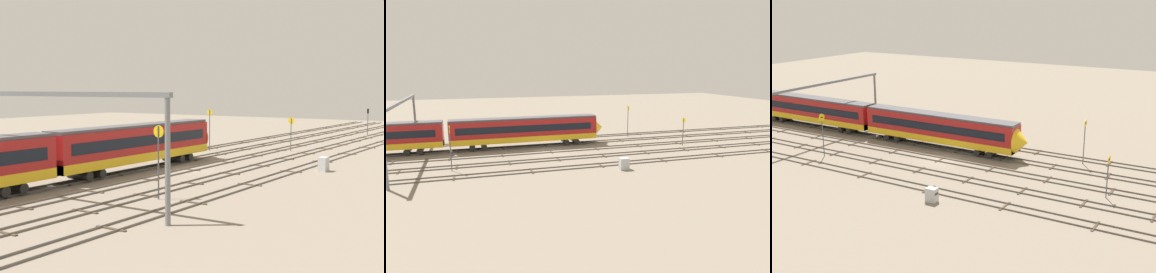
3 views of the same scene
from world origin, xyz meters
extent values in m
plane|color=gray|center=(0.00, 0.00, 0.00)|extent=(204.44, 204.44, 0.00)
cube|color=#59544C|center=(0.00, -10.34, 0.08)|extent=(188.44, 0.07, 0.16)
cube|color=#59544C|center=(0.00, -8.91, 0.08)|extent=(188.44, 0.07, 0.16)
cube|color=#473828|center=(-23.55, -9.62, 0.04)|extent=(0.24, 2.40, 0.08)
cube|color=#473828|center=(-14.13, -9.62, 0.04)|extent=(0.24, 2.40, 0.08)
cube|color=#473828|center=(-4.71, -9.62, 0.04)|extent=(0.24, 2.40, 0.08)
cube|color=#473828|center=(4.71, -9.62, 0.04)|extent=(0.24, 2.40, 0.08)
cube|color=#473828|center=(14.13, -9.62, 0.04)|extent=(0.24, 2.40, 0.08)
cube|color=#473828|center=(23.55, -9.62, 0.04)|extent=(0.24, 2.40, 0.08)
cube|color=#473828|center=(32.98, -9.62, 0.04)|extent=(0.24, 2.40, 0.08)
cube|color=#473828|center=(42.40, -9.62, 0.04)|extent=(0.24, 2.40, 0.08)
cube|color=#59544C|center=(0.00, -5.53, 0.08)|extent=(188.44, 0.07, 0.16)
cube|color=#59544C|center=(0.00, -4.09, 0.08)|extent=(188.44, 0.07, 0.16)
cube|color=#473828|center=(-27.92, -4.81, 0.04)|extent=(0.24, 2.40, 0.08)
cube|color=#473828|center=(-20.94, -4.81, 0.04)|extent=(0.24, 2.40, 0.08)
cube|color=#473828|center=(-13.96, -4.81, 0.04)|extent=(0.24, 2.40, 0.08)
cube|color=#473828|center=(-6.98, -4.81, 0.04)|extent=(0.24, 2.40, 0.08)
cube|color=#473828|center=(0.00, -4.81, 0.04)|extent=(0.24, 2.40, 0.08)
cube|color=#473828|center=(6.98, -4.81, 0.04)|extent=(0.24, 2.40, 0.08)
cube|color=#473828|center=(13.96, -4.81, 0.04)|extent=(0.24, 2.40, 0.08)
cube|color=#473828|center=(20.94, -4.81, 0.04)|extent=(0.24, 2.40, 0.08)
cube|color=#473828|center=(27.92, -4.81, 0.04)|extent=(0.24, 2.40, 0.08)
cube|color=#473828|center=(34.90, -4.81, 0.04)|extent=(0.24, 2.40, 0.08)
cube|color=#473828|center=(41.88, -4.81, 0.04)|extent=(0.24, 2.40, 0.08)
cube|color=#473828|center=(48.85, -4.81, 0.04)|extent=(0.24, 2.40, 0.08)
cube|color=#473828|center=(55.83, -4.81, 0.04)|extent=(0.24, 2.40, 0.08)
cube|color=#59544C|center=(0.00, -0.72, 0.08)|extent=(188.44, 0.07, 0.16)
cube|color=#59544C|center=(0.00, 0.72, 0.08)|extent=(188.44, 0.07, 0.16)
cube|color=#473828|center=(-22.61, 0.00, 0.04)|extent=(0.24, 2.40, 0.08)
cube|color=#473828|center=(-15.08, 0.00, 0.04)|extent=(0.24, 2.40, 0.08)
cube|color=#473828|center=(-7.54, 0.00, 0.04)|extent=(0.24, 2.40, 0.08)
cube|color=#473828|center=(0.00, 0.00, 0.04)|extent=(0.24, 2.40, 0.08)
cube|color=#473828|center=(7.54, 0.00, 0.04)|extent=(0.24, 2.40, 0.08)
cube|color=#473828|center=(15.08, 0.00, 0.04)|extent=(0.24, 2.40, 0.08)
cube|color=#473828|center=(22.61, 0.00, 0.04)|extent=(0.24, 2.40, 0.08)
cube|color=#473828|center=(30.15, 0.00, 0.04)|extent=(0.24, 2.40, 0.08)
cube|color=#473828|center=(37.69, 0.00, 0.04)|extent=(0.24, 2.40, 0.08)
cube|color=#473828|center=(45.23, 0.00, 0.04)|extent=(0.24, 2.40, 0.08)
cube|color=#473828|center=(52.76, 0.00, 0.04)|extent=(0.24, 2.40, 0.08)
cube|color=#473828|center=(60.30, 0.00, 0.04)|extent=(0.24, 2.40, 0.08)
cube|color=#473828|center=(67.84, 0.00, 0.04)|extent=(0.24, 2.40, 0.08)
cube|color=#473828|center=(75.38, 0.00, 0.04)|extent=(0.24, 2.40, 0.08)
cube|color=#59544C|center=(0.00, 4.09, 0.08)|extent=(188.44, 0.07, 0.16)
cube|color=#59544C|center=(0.00, 5.53, 0.08)|extent=(188.44, 0.07, 0.16)
cube|color=#473828|center=(-13.96, 4.81, 0.04)|extent=(0.24, 2.40, 0.08)
cube|color=#473828|center=(-6.98, 4.81, 0.04)|extent=(0.24, 2.40, 0.08)
cube|color=#473828|center=(0.00, 4.81, 0.04)|extent=(0.24, 2.40, 0.08)
cube|color=#473828|center=(6.98, 4.81, 0.04)|extent=(0.24, 2.40, 0.08)
cube|color=#473828|center=(13.96, 4.81, 0.04)|extent=(0.24, 2.40, 0.08)
cube|color=#473828|center=(20.94, 4.81, 0.04)|extent=(0.24, 2.40, 0.08)
cube|color=#473828|center=(27.92, 4.81, 0.04)|extent=(0.24, 2.40, 0.08)
cube|color=#473828|center=(34.90, 4.81, 0.04)|extent=(0.24, 2.40, 0.08)
cube|color=#473828|center=(41.88, 4.81, 0.04)|extent=(0.24, 2.40, 0.08)
cube|color=#473828|center=(48.85, 4.81, 0.04)|extent=(0.24, 2.40, 0.08)
cube|color=#473828|center=(55.83, 4.81, 0.04)|extent=(0.24, 2.40, 0.08)
cube|color=#473828|center=(62.81, 4.81, 0.04)|extent=(0.24, 2.40, 0.08)
cube|color=#473828|center=(69.79, 4.81, 0.04)|extent=(0.24, 2.40, 0.08)
cube|color=#473828|center=(76.77, 4.81, 0.04)|extent=(0.24, 2.40, 0.08)
cube|color=#473828|center=(83.75, 4.81, 0.04)|extent=(0.24, 2.40, 0.08)
cube|color=#473828|center=(90.73, 4.81, 0.04)|extent=(0.24, 2.40, 0.08)
cube|color=#59544C|center=(0.00, 8.91, 0.08)|extent=(188.44, 0.07, 0.16)
cube|color=#59544C|center=(0.00, 10.34, 0.08)|extent=(188.44, 0.07, 0.16)
cube|color=#473828|center=(-9.92, 9.62, 0.04)|extent=(0.24, 2.40, 0.08)
cube|color=#473828|center=(0.00, 9.62, 0.04)|extent=(0.24, 2.40, 0.08)
cube|color=#473828|center=(9.92, 9.62, 0.04)|extent=(0.24, 2.40, 0.08)
cube|color=#473828|center=(19.84, 9.62, 0.04)|extent=(0.24, 2.40, 0.08)
cube|color=#473828|center=(29.75, 9.62, 0.04)|extent=(0.24, 2.40, 0.08)
cube|color=#473828|center=(39.67, 9.62, 0.04)|extent=(0.24, 2.40, 0.08)
cube|color=#473828|center=(49.59, 9.62, 0.04)|extent=(0.24, 2.40, 0.08)
cube|color=#473828|center=(59.51, 9.62, 0.04)|extent=(0.24, 2.40, 0.08)
cube|color=#473828|center=(69.43, 9.62, 0.04)|extent=(0.24, 2.40, 0.08)
cube|color=#473828|center=(79.34, 9.62, 0.04)|extent=(0.24, 2.40, 0.08)
cube|color=#473828|center=(89.26, 9.62, 0.04)|extent=(0.24, 2.40, 0.08)
cube|color=maroon|center=(-3.22, 4.81, 2.86)|extent=(24.00, 2.90, 3.60)
cube|color=gold|center=(-3.22, 4.81, 1.51)|extent=(24.00, 2.94, 0.90)
cube|color=#4C4C51|center=(-3.22, 4.81, 4.81)|extent=(24.00, 2.50, 0.30)
cube|color=black|center=(-3.22, 3.35, 3.29)|extent=(22.00, 0.04, 1.10)
cube|color=black|center=(-3.22, 6.27, 3.29)|extent=(22.00, 0.04, 1.10)
cylinder|color=black|center=(-11.80, 4.81, 0.61)|extent=(0.90, 2.70, 0.90)
cylinder|color=black|center=(-10.00, 4.81, 0.61)|extent=(0.90, 2.70, 0.90)
cylinder|color=black|center=(3.56, 4.81, 0.61)|extent=(0.90, 2.70, 0.90)
cylinder|color=black|center=(5.36, 4.81, 0.61)|extent=(0.90, 2.70, 0.90)
cylinder|color=black|center=(-19.44, 4.81, 0.61)|extent=(0.90, 2.70, 0.90)
cone|color=gold|center=(9.58, 4.81, 2.68)|extent=(1.60, 3.24, 3.24)
cylinder|color=slate|center=(-20.83, -12.06, 4.11)|extent=(0.36, 0.36, 8.23)
cube|color=slate|center=(-20.83, -0.04, 8.40)|extent=(0.40, 24.65, 0.35)
cylinder|color=#4C4C51|center=(-14.47, -6.54, 2.93)|extent=(0.12, 0.12, 5.86)
cylinder|color=yellow|center=(-14.43, -6.54, 5.42)|extent=(0.05, 0.97, 0.97)
cube|color=black|center=(-14.40, -6.54, 5.42)|extent=(0.02, 0.43, 0.12)
cylinder|color=#4C4C51|center=(22.47, -1.95, 2.36)|extent=(0.12, 0.12, 4.71)
cylinder|color=yellow|center=(22.51, -1.95, 4.30)|extent=(0.05, 0.92, 0.92)
cube|color=black|center=(22.54, -1.95, 4.30)|extent=(0.02, 0.42, 0.12)
cylinder|color=#4C4C51|center=(16.84, 7.96, 2.92)|extent=(0.12, 0.12, 5.83)
cylinder|color=yellow|center=(16.88, 7.96, 5.44)|extent=(0.05, 0.87, 0.87)
cube|color=black|center=(16.91, 7.96, 5.44)|extent=(0.02, 0.39, 0.12)
cylinder|color=#4C4C51|center=(55.99, -3.17, 2.03)|extent=(0.14, 0.14, 4.06)
cube|color=black|center=(55.99, -3.17, 4.51)|extent=(0.20, 0.32, 0.90)
sphere|color=yellow|center=(56.10, -3.17, 4.71)|extent=(0.20, 0.20, 0.20)
sphere|color=#262626|center=(56.10, -3.17, 4.31)|extent=(0.20, 0.20, 0.20)
cube|color=#B2B7BC|center=(6.94, -12.35, 0.77)|extent=(1.20, 0.85, 1.54)
cube|color=#333333|center=(7.55, -12.35, 1.00)|extent=(0.02, 0.60, 0.24)
camera|label=1|loc=(-48.95, -32.48, 8.84)|focal=51.34mm
camera|label=2|loc=(-11.81, -53.06, 13.18)|focal=33.14mm
camera|label=3|loc=(34.65, -53.14, 20.67)|focal=47.03mm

